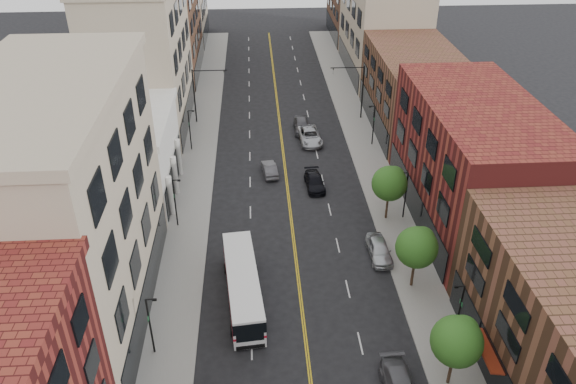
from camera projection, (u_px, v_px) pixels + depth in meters
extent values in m
cube|color=gray|center=(197.00, 170.00, 63.53)|extent=(4.00, 110.00, 0.15)
cube|color=gray|center=(372.00, 164.00, 64.60)|extent=(4.00, 110.00, 0.15)
cube|color=tan|center=(64.00, 214.00, 39.78)|extent=(10.00, 22.00, 18.00)
cube|color=silver|center=(122.00, 157.00, 57.70)|extent=(10.00, 14.00, 8.00)
cube|color=tan|center=(142.00, 58.00, 69.55)|extent=(10.00, 20.00, 18.00)
cube|color=brown|center=(164.00, 26.00, 87.34)|extent=(10.00, 20.00, 15.00)
cube|color=maroon|center=(473.00, 163.00, 52.52)|extent=(10.00, 22.00, 12.00)
cube|color=brown|center=(414.00, 91.00, 70.90)|extent=(10.00, 20.00, 10.00)
cube|color=tan|center=(382.00, 29.00, 87.72)|extent=(10.00, 22.00, 14.00)
cube|color=brown|center=(359.00, 8.00, 105.52)|extent=(10.00, 18.00, 11.00)
cylinder|color=black|center=(450.00, 370.00, 37.51)|extent=(0.22, 0.22, 2.50)
sphere|color=#245C1A|center=(457.00, 341.00, 36.12)|extent=(3.40, 3.40, 3.40)
sphere|color=#245C1A|center=(464.00, 331.00, 36.22)|extent=(2.04, 2.04, 2.04)
cylinder|color=black|center=(413.00, 273.00, 46.01)|extent=(0.22, 0.22, 2.50)
sphere|color=#245C1A|center=(417.00, 247.00, 44.63)|extent=(3.40, 3.40, 3.40)
sphere|color=#245C1A|center=(422.00, 239.00, 44.73)|extent=(2.04, 2.04, 2.04)
cylinder|color=black|center=(387.00, 207.00, 54.52)|extent=(0.22, 0.22, 2.50)
sphere|color=#245C1A|center=(389.00, 184.00, 53.13)|extent=(3.40, 3.40, 3.40)
sphere|color=#245C1A|center=(394.00, 177.00, 53.23)|extent=(2.04, 2.04, 2.04)
cylinder|color=black|center=(150.00, 326.00, 39.17)|extent=(0.14, 0.14, 5.00)
cylinder|color=black|center=(151.00, 299.00, 37.88)|extent=(0.70, 0.10, 0.10)
cube|color=black|center=(155.00, 300.00, 37.92)|extent=(0.28, 0.14, 0.14)
cube|color=#19592D|center=(149.00, 317.00, 38.70)|extent=(0.04, 0.55, 0.35)
cylinder|color=black|center=(175.00, 203.00, 52.78)|extent=(0.14, 0.14, 5.00)
cylinder|color=black|center=(176.00, 180.00, 51.49)|extent=(0.70, 0.10, 0.10)
cube|color=black|center=(179.00, 180.00, 51.53)|extent=(0.28, 0.14, 0.14)
cube|color=#19592D|center=(174.00, 195.00, 52.31)|extent=(0.04, 0.55, 0.35)
cylinder|color=black|center=(190.00, 130.00, 66.39)|extent=(0.14, 0.14, 5.00)
cylinder|color=black|center=(191.00, 111.00, 65.10)|extent=(0.70, 0.10, 0.10)
cube|color=black|center=(193.00, 111.00, 65.14)|extent=(0.28, 0.14, 0.14)
cube|color=#19592D|center=(189.00, 123.00, 65.91)|extent=(0.04, 0.55, 0.35)
cylinder|color=black|center=(459.00, 312.00, 40.34)|extent=(0.14, 0.14, 5.00)
cylinder|color=black|center=(460.00, 286.00, 39.02)|extent=(0.70, 0.10, 0.10)
cube|color=black|center=(456.00, 287.00, 39.03)|extent=(0.28, 0.14, 0.14)
cube|color=#19592D|center=(461.00, 303.00, 39.87)|extent=(0.04, 0.55, 0.35)
cylinder|color=black|center=(406.00, 195.00, 53.95)|extent=(0.14, 0.14, 5.00)
cylinder|color=black|center=(405.00, 173.00, 52.63)|extent=(0.70, 0.10, 0.10)
cube|color=black|center=(402.00, 173.00, 52.64)|extent=(0.28, 0.14, 0.14)
cube|color=#19592D|center=(407.00, 187.00, 53.48)|extent=(0.04, 0.55, 0.35)
cylinder|color=black|center=(374.00, 125.00, 67.56)|extent=(0.14, 0.14, 5.00)
cylinder|color=black|center=(372.00, 106.00, 66.23)|extent=(0.70, 0.10, 0.10)
cube|color=black|center=(370.00, 107.00, 66.25)|extent=(0.28, 0.14, 0.14)
cube|color=#19592D|center=(374.00, 119.00, 67.09)|extent=(0.04, 0.55, 0.35)
cylinder|color=black|center=(194.00, 96.00, 72.61)|extent=(0.18, 0.18, 7.20)
cylinder|color=black|center=(210.00, 71.00, 70.95)|extent=(4.40, 0.12, 0.12)
imported|color=black|center=(224.00, 73.00, 71.26)|extent=(0.15, 0.18, 0.90)
cylinder|color=black|center=(362.00, 92.00, 73.79)|extent=(0.18, 0.18, 7.20)
cylinder|color=black|center=(347.00, 68.00, 71.89)|extent=(4.40, 0.12, 0.12)
imported|color=black|center=(333.00, 71.00, 72.01)|extent=(0.15, 0.18, 0.90)
cube|color=white|center=(243.00, 285.00, 44.56)|extent=(3.45, 11.15, 2.65)
cube|color=black|center=(242.00, 279.00, 44.22)|extent=(3.49, 11.19, 0.96)
cube|color=#B10C1E|center=(243.00, 288.00, 44.70)|extent=(3.49, 11.19, 0.20)
cube|color=black|center=(250.00, 334.00, 39.81)|extent=(2.01, 0.26, 1.46)
cylinder|color=black|center=(232.00, 330.00, 41.88)|extent=(0.34, 0.90, 0.88)
cylinder|color=black|center=(264.00, 326.00, 42.21)|extent=(0.34, 0.90, 0.88)
cylinder|color=black|center=(225.00, 268.00, 48.03)|extent=(0.34, 0.90, 0.88)
cylinder|color=black|center=(253.00, 266.00, 48.36)|extent=(0.34, 0.90, 0.88)
imported|color=silver|center=(379.00, 250.00, 49.73)|extent=(1.97, 4.61, 1.55)
imported|color=#4E4E54|center=(270.00, 169.00, 62.46)|extent=(1.90, 4.19, 1.33)
imported|color=black|center=(315.00, 182.00, 60.05)|extent=(2.14, 4.70, 1.33)
imported|color=#ABADB3|center=(310.00, 136.00, 69.34)|extent=(3.14, 5.96, 1.60)
imported|color=#515056|center=(302.00, 125.00, 71.99)|extent=(1.98, 4.82, 1.63)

